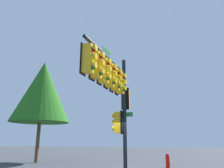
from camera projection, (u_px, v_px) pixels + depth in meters
The scene contains 3 objects.
signal_pole_assembly at pixel (114, 88), 10.00m from camera, with size 5.34×1.16×6.02m.
fire_hydrant at pixel (168, 161), 12.86m from camera, with size 0.33×0.24×0.83m.
tree_near at pixel (42, 91), 17.42m from camera, with size 4.65×4.65×8.19m.
Camera 1 is at (10.92, 2.46, 1.50)m, focal length 33.56 mm.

